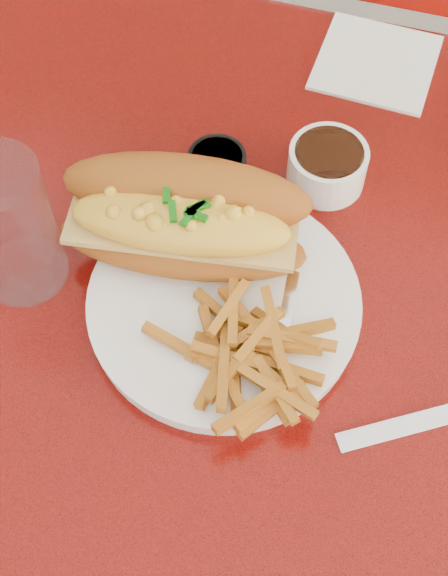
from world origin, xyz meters
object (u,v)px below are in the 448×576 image
(booth_bench_far, at_px, (399,81))
(dinner_plate, at_px, (224,304))
(diner_table, at_px, (329,362))
(water_tumbler, at_px, (9,227))
(sauce_cup_left, at_px, (217,164))
(mac_hoagie, at_px, (183,218))
(fork, at_px, (286,315))
(gravy_ramekin, at_px, (327,165))

(booth_bench_far, xyz_separation_m, dinner_plate, (-0.11, -0.87, 0.49))
(diner_table, height_order, booth_bench_far, booth_bench_far)
(diner_table, bearing_deg, water_tumbler, -167.62)
(dinner_plate, bearing_deg, sauce_cup_left, 108.92)
(diner_table, bearing_deg, sauce_cup_left, 148.07)
(mac_hoagie, distance_m, fork, 0.13)
(gravy_ramekin, xyz_separation_m, sauce_cup_left, (-0.11, -0.03, -0.01))
(mac_hoagie, bearing_deg, booth_bench_far, 70.78)
(dinner_plate, distance_m, gravy_ramekin, 0.19)
(booth_bench_far, xyz_separation_m, sauce_cup_left, (-0.16, -0.71, 0.50))
(dinner_plate, bearing_deg, mac_hoagie, 137.76)
(diner_table, height_order, gravy_ramekin, gravy_ramekin)
(diner_table, relative_size, mac_hoagie, 4.89)
(dinner_plate, height_order, water_tumbler, water_tumbler)
(booth_bench_far, height_order, gravy_ramekin, booth_bench_far)
(booth_bench_far, bearing_deg, water_tumbler, -109.41)
(gravy_ramekin, relative_size, water_tumbler, 0.60)
(fork, relative_size, gravy_ramekin, 1.85)
(booth_bench_far, height_order, water_tumbler, water_tumbler)
(gravy_ramekin, bearing_deg, dinner_plate, -107.72)
(dinner_plate, height_order, gravy_ramekin, gravy_ramekin)
(fork, distance_m, sauce_cup_left, 0.19)
(fork, xyz_separation_m, sauce_cup_left, (-0.11, 0.16, -0.00))
(sauce_cup_left, height_order, water_tumbler, water_tumbler)
(diner_table, relative_size, gravy_ramekin, 13.76)
(dinner_plate, relative_size, sauce_cup_left, 3.40)
(sauce_cup_left, bearing_deg, diner_table, -31.93)
(mac_hoagie, bearing_deg, diner_table, -5.70)
(dinner_plate, bearing_deg, gravy_ramekin, 72.28)
(fork, bearing_deg, gravy_ramekin, -4.38)
(diner_table, xyz_separation_m, dinner_plate, (-0.11, -0.06, 0.17))
(fork, height_order, sauce_cup_left, sauce_cup_left)
(fork, distance_m, gravy_ramekin, 0.18)
(gravy_ramekin, distance_m, sauce_cup_left, 0.12)
(booth_bench_far, bearing_deg, sauce_cup_left, -102.95)
(diner_table, xyz_separation_m, fork, (-0.05, -0.05, 0.18))
(fork, bearing_deg, dinner_plate, 85.71)
(booth_bench_far, height_order, mac_hoagie, booth_bench_far)
(fork, bearing_deg, water_tumbler, 88.02)
(gravy_ramekin, bearing_deg, sauce_cup_left, -167.29)
(fork, bearing_deg, sauce_cup_left, 31.13)
(diner_table, xyz_separation_m, booth_bench_far, (0.00, 0.81, -0.32))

